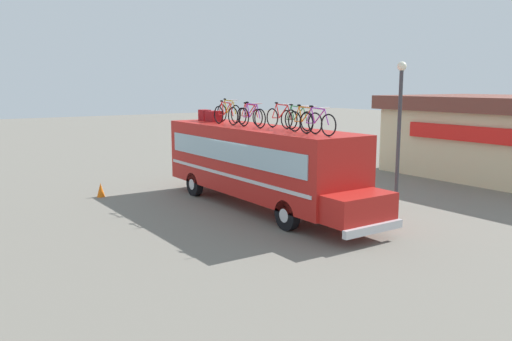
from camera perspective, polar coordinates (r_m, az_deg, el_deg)
The scene contains 14 objects.
ground_plane at distance 19.62m, azimuth 0.06°, elevation -3.91°, with size 120.00×120.00×0.00m, color slate.
bus at distance 19.15m, azimuth 0.37°, elevation 1.01°, with size 10.73×2.46×2.99m.
luggage_bag_1 at distance 22.45m, azimuth -5.66°, elevation 6.06°, with size 0.51×0.36×0.47m, color maroon.
luggage_bag_2 at distance 21.80m, azimuth -4.66°, elevation 5.95°, with size 0.67×0.51×0.45m, color maroon.
rooftop_bicycle_1 at distance 21.32m, azimuth -3.02°, elevation 6.37°, with size 1.82×0.44×0.97m.
rooftop_bicycle_2 at distance 20.22m, azimuth -3.36°, elevation 6.16°, with size 1.77×0.44×0.93m.
rooftop_bicycle_3 at distance 19.86m, azimuth -0.73°, elevation 6.05°, with size 1.74×0.44×0.86m.
rooftop_bicycle_4 at distance 18.84m, azimuth -0.49°, elevation 5.93°, with size 1.75×0.44×0.92m.
rooftop_bicycle_5 at distance 18.39m, azimuth 2.80°, elevation 5.83°, with size 1.78×0.44×0.92m.
rooftop_bicycle_6 at distance 17.77m, azimuth 4.46°, elevation 5.64°, with size 1.76×0.44×0.88m.
rooftop_bicycle_7 at distance 16.76m, azimuth 5.34°, elevation 5.42°, with size 1.70×0.44×0.90m.
rooftop_bicycle_8 at distance 16.06m, azimuth 6.72°, elevation 5.22°, with size 1.70×0.44×0.90m.
traffic_cone at distance 22.06m, azimuth -16.68°, elevation -2.05°, with size 0.32×0.32×0.58m, color orange.
street_lamp at distance 19.68m, azimuth 15.47°, elevation 5.38°, with size 0.33×0.33×5.34m.
Camera 1 is at (15.76, -10.78, 4.52)m, focal length 36.44 mm.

